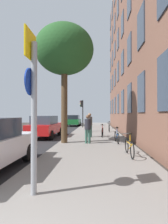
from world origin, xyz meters
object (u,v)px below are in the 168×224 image
at_px(bicycle_0, 129,147).
at_px(pedestrian_0, 88,127).
at_px(tree_near, 64,51).
at_px(bicycle_3, 109,128).
at_px(car_1, 45,126).
at_px(sign_post, 33,100).
at_px(bicycle_1, 117,136).
at_px(bicycle_2, 102,132).
at_px(traffic_light, 82,109).
at_px(car_2, 74,120).
at_px(pedestrian_1, 90,123).
at_px(pedestrian_2, 90,122).

xyz_separation_m(bicycle_0, pedestrian_0, (-1.76, 2.88, 0.55)).
distance_m(tree_near, bicycle_3, 8.81).
bearing_deg(car_1, sign_post, -75.37).
bearing_deg(bicycle_1, bicycle_2, 104.10).
height_order(traffic_light, car_2, traffic_light).
distance_m(sign_post, traffic_light, 18.62).
distance_m(pedestrian_1, car_1, 3.39).
bearing_deg(pedestrian_2, pedestrian_1, -87.99).
distance_m(bicycle_1, bicycle_2, 2.92).
height_order(bicycle_0, pedestrian_1, pedestrian_1).
bearing_deg(bicycle_1, bicycle_0, -87.83).
bearing_deg(sign_post, car_2, 95.01).
xyz_separation_m(sign_post, bicycle_1, (2.46, 6.75, -1.55)).
bearing_deg(traffic_light, pedestrian_0, -83.94).
relative_size(sign_post, car_2, 0.80).
distance_m(bicycle_2, car_2, 13.62).
height_order(bicycle_2, car_1, car_1).
distance_m(tree_near, pedestrian_1, 5.22).
bearing_deg(tree_near, pedestrian_0, -6.79).
height_order(pedestrian_0, pedestrian_1, pedestrian_1).
bearing_deg(pedestrian_0, bicycle_3, 76.15).
xyz_separation_m(pedestrian_0, car_1, (-3.35, 3.25, -0.19)).
distance_m(bicycle_0, bicycle_2, 6.09).
xyz_separation_m(bicycle_3, pedestrian_0, (-1.68, -6.82, 0.53)).
height_order(traffic_light, bicycle_0, traffic_light).
bearing_deg(bicycle_0, tree_near, 135.65).
bearing_deg(car_2, tree_near, -84.84).
xyz_separation_m(bicycle_3, pedestrian_1, (-1.68, -4.04, 0.60)).
bearing_deg(pedestrian_0, traffic_light, 96.06).
relative_size(sign_post, traffic_light, 0.98).
relative_size(bicycle_0, car_1, 0.39).
distance_m(bicycle_1, pedestrian_1, 3.02).
xyz_separation_m(traffic_light, bicycle_2, (2.22, -9.03, -1.98)).
bearing_deg(traffic_light, car_1, -102.94).
bearing_deg(tree_near, car_2, 95.16).
height_order(car_1, car_2, same).
distance_m(sign_post, car_2, 22.79).
height_order(sign_post, pedestrian_0, sign_post).
relative_size(bicycle_1, pedestrian_0, 1.01).
height_order(traffic_light, car_1, traffic_light).
height_order(bicycle_0, bicycle_2, bicycle_0).
relative_size(bicycle_0, bicycle_3, 1.02).
xyz_separation_m(bicycle_2, pedestrian_1, (-0.93, -0.37, 0.62)).
distance_m(pedestrian_1, car_2, 13.75).
relative_size(tree_near, pedestrian_2, 4.43).
height_order(bicycle_3, car_2, car_2).
distance_m(tree_near, car_1, 5.86).
xyz_separation_m(bicycle_1, bicycle_3, (0.04, 6.49, 0.02)).
distance_m(sign_post, bicycle_0, 4.65).
relative_size(pedestrian_0, pedestrian_1, 0.93).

